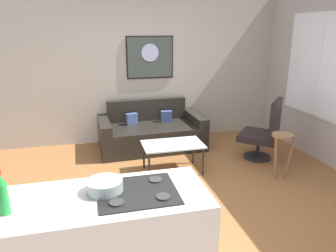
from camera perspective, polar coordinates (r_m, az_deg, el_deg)
The scene contains 11 objects.
ground at distance 4.13m, azimuth 1.66°, elevation -13.36°, with size 6.40×6.40×0.04m, color brown.
back_wall at distance 5.97m, azimuth -4.57°, elevation 10.64°, with size 6.40×0.05×2.80m, color #A9A295.
couch at distance 5.71m, azimuth -3.07°, elevation -1.20°, with size 1.87×1.00×0.83m.
coffee_table at distance 4.69m, azimuth 0.87°, elevation -3.70°, with size 0.89×0.54×0.45m.
armchair at distance 5.35m, azimuth 17.09°, elevation -1.02°, with size 0.85×0.85×1.01m.
bar_stool at distance 4.75m, azimuth 19.80°, elevation -3.29°, with size 0.34×0.33×0.67m.
kitchen_counter at distance 2.71m, azimuth -12.00°, elevation -20.55°, with size 1.68×0.70×0.91m.
soda_bottle at distance 2.41m, azimuth -27.70°, elevation -10.96°, with size 0.07×0.07×0.32m.
mixing_bowl at distance 2.50m, azimuth -11.34°, elevation -10.62°, with size 0.28×0.28×0.10m.
wall_painting at distance 5.93m, azimuth -3.27°, elevation 12.27°, with size 0.87×0.03×0.77m.
window at distance 5.63m, azimuth 25.76°, elevation 9.71°, with size 0.03×1.60×1.64m.
Camera 1 is at (-0.97, -3.42, 2.09)m, focal length 33.77 mm.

